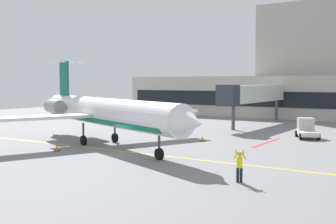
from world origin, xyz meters
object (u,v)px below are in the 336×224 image
at_px(baggage_tug, 306,129).
at_px(marshaller, 240,166).
at_px(belt_loader, 130,121).
at_px(fuel_tank, 154,110).
at_px(regional_jet, 102,112).

xyz_separation_m(baggage_tug, marshaller, (2.33, -23.56, 0.06)).
distance_m(baggage_tug, marshaller, 23.67).
relative_size(belt_loader, fuel_tank, 0.47).
relative_size(regional_jet, fuel_tank, 3.68).
distance_m(belt_loader, marshaller, 32.97).
bearing_deg(fuel_tank, marshaller, -48.92).
xyz_separation_m(regional_jet, fuel_tank, (-13.30, 27.97, -1.85)).
bearing_deg(baggage_tug, regional_jet, -134.01).
height_order(regional_jet, marshaller, regional_jet).
bearing_deg(regional_jet, baggage_tug, 45.99).
bearing_deg(marshaller, baggage_tug, 95.65).
bearing_deg(fuel_tank, baggage_tug, -22.75).
relative_size(regional_jet, baggage_tug, 6.85).
xyz_separation_m(regional_jet, belt_loader, (-7.31, 13.83, -2.32)).
distance_m(fuel_tank, marshaller, 47.22).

